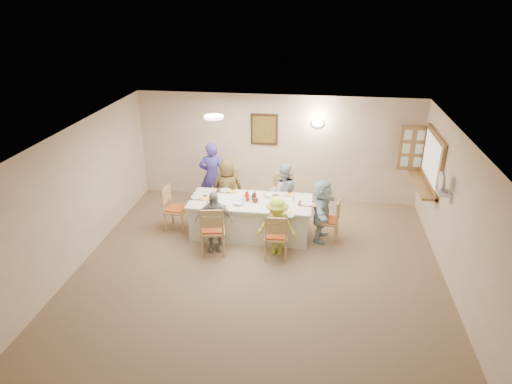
# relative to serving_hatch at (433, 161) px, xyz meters

# --- Properties ---
(ground) EXTENTS (7.00, 7.00, 0.00)m
(ground) POSITION_rel_serving_hatch_xyz_m (-3.21, -2.40, -1.50)
(ground) COLOR #8D7055
(room_walls) EXTENTS (7.00, 7.00, 7.00)m
(room_walls) POSITION_rel_serving_hatch_xyz_m (-3.21, -2.40, 0.01)
(room_walls) COLOR beige
(room_walls) RESTS_ON ground
(wall_picture) EXTENTS (0.62, 0.05, 0.72)m
(wall_picture) POSITION_rel_serving_hatch_xyz_m (-3.51, 1.06, 0.20)
(wall_picture) COLOR #3B2414
(wall_picture) RESTS_ON room_walls
(wall_sconce) EXTENTS (0.26, 0.09, 0.18)m
(wall_sconce) POSITION_rel_serving_hatch_xyz_m (-2.31, 1.04, 0.40)
(wall_sconce) COLOR white
(wall_sconce) RESTS_ON room_walls
(ceiling_light) EXTENTS (0.36, 0.36, 0.05)m
(ceiling_light) POSITION_rel_serving_hatch_xyz_m (-4.21, -0.90, 0.97)
(ceiling_light) COLOR white
(ceiling_light) RESTS_ON room_walls
(serving_hatch) EXTENTS (0.06, 1.50, 1.15)m
(serving_hatch) POSITION_rel_serving_hatch_xyz_m (0.00, 0.00, 0.00)
(serving_hatch) COLOR olive
(serving_hatch) RESTS_ON room_walls
(hatch_sill) EXTENTS (0.30, 1.50, 0.05)m
(hatch_sill) POSITION_rel_serving_hatch_xyz_m (-0.12, 0.00, -0.53)
(hatch_sill) COLOR olive
(hatch_sill) RESTS_ON room_walls
(shutter_door) EXTENTS (0.55, 0.04, 1.00)m
(shutter_door) POSITION_rel_serving_hatch_xyz_m (-0.26, 0.76, 0.00)
(shutter_door) COLOR olive
(shutter_door) RESTS_ON room_walls
(fan_shelf) EXTENTS (0.22, 0.36, 0.03)m
(fan_shelf) POSITION_rel_serving_hatch_xyz_m (-0.08, -1.35, -0.10)
(fan_shelf) COLOR white
(fan_shelf) RESTS_ON room_walls
(desk_fan) EXTENTS (0.30, 0.30, 0.28)m
(desk_fan) POSITION_rel_serving_hatch_xyz_m (-0.11, -1.35, 0.05)
(desk_fan) COLOR #A5A5A8
(desk_fan) RESTS_ON fan_shelf
(dining_table) EXTENTS (2.44, 1.03, 0.76)m
(dining_table) POSITION_rel_serving_hatch_xyz_m (-3.55, -0.79, -1.12)
(dining_table) COLOR silver
(dining_table) RESTS_ON ground
(chair_back_left) EXTENTS (0.56, 0.56, 1.03)m
(chair_back_left) POSITION_rel_serving_hatch_xyz_m (-4.15, 0.01, -0.99)
(chair_back_left) COLOR tan
(chair_back_left) RESTS_ON ground
(chair_back_right) EXTENTS (0.55, 0.55, 1.00)m
(chair_back_right) POSITION_rel_serving_hatch_xyz_m (-2.95, 0.01, -1.00)
(chair_back_right) COLOR tan
(chair_back_right) RESTS_ON ground
(chair_front_left) EXTENTS (0.57, 0.57, 1.01)m
(chair_front_left) POSITION_rel_serving_hatch_xyz_m (-4.15, -1.59, -0.99)
(chair_front_left) COLOR tan
(chair_front_left) RESTS_ON ground
(chair_front_right) EXTENTS (0.47, 0.47, 0.93)m
(chair_front_right) POSITION_rel_serving_hatch_xyz_m (-2.95, -1.59, -1.03)
(chair_front_right) COLOR tan
(chair_front_right) RESTS_ON ground
(chair_left_end) EXTENTS (0.50, 0.50, 0.95)m
(chair_left_end) POSITION_rel_serving_hatch_xyz_m (-5.10, -0.79, -1.02)
(chair_left_end) COLOR tan
(chair_left_end) RESTS_ON ground
(chair_right_end) EXTENTS (0.49, 0.49, 0.88)m
(chair_right_end) POSITION_rel_serving_hatch_xyz_m (-2.00, -0.79, -1.06)
(chair_right_end) COLOR tan
(chair_right_end) RESTS_ON ground
(diner_back_left) EXTENTS (0.81, 0.65, 1.36)m
(diner_back_left) POSITION_rel_serving_hatch_xyz_m (-4.15, -0.11, -0.82)
(diner_back_left) COLOR brown
(diner_back_left) RESTS_ON ground
(diner_back_right) EXTENTS (0.82, 0.73, 1.32)m
(diner_back_right) POSITION_rel_serving_hatch_xyz_m (-2.95, -0.11, -0.84)
(diner_back_right) COLOR #A6AFBC
(diner_back_right) RESTS_ON ground
(diner_front_left) EXTENTS (0.79, 0.48, 1.22)m
(diner_front_left) POSITION_rel_serving_hatch_xyz_m (-4.15, -1.47, -0.89)
(diner_front_left) COLOR #959595
(diner_front_left) RESTS_ON ground
(diner_front_right) EXTENTS (0.78, 0.49, 1.15)m
(diner_front_right) POSITION_rel_serving_hatch_xyz_m (-2.95, -1.47, -0.92)
(diner_front_right) COLOR #BDD237
(diner_front_right) RESTS_ON ground
(diner_right_end) EXTENTS (1.27, 0.66, 1.28)m
(diner_right_end) POSITION_rel_serving_hatch_xyz_m (-2.13, -0.79, -0.86)
(diner_right_end) COLOR #A8CED6
(diner_right_end) RESTS_ON ground
(caregiver) EXTENTS (0.68, 0.54, 1.56)m
(caregiver) POSITION_rel_serving_hatch_xyz_m (-4.60, 0.36, -0.72)
(caregiver) COLOR #40359D
(caregiver) RESTS_ON ground
(placemat_fl) EXTENTS (0.35, 0.26, 0.01)m
(placemat_fl) POSITION_rel_serving_hatch_xyz_m (-4.15, -1.21, -0.74)
(placemat_fl) COLOR #472B19
(placemat_fl) RESTS_ON dining_table
(plate_fl) EXTENTS (0.25, 0.25, 0.02)m
(plate_fl) POSITION_rel_serving_hatch_xyz_m (-4.15, -1.21, -0.73)
(plate_fl) COLOR white
(plate_fl) RESTS_ON dining_table
(napkin_fl) EXTENTS (0.13, 0.13, 0.01)m
(napkin_fl) POSITION_rel_serving_hatch_xyz_m (-3.97, -1.26, -0.73)
(napkin_fl) COLOR yellow
(napkin_fl) RESTS_ON dining_table
(placemat_fr) EXTENTS (0.33, 0.24, 0.01)m
(placemat_fr) POSITION_rel_serving_hatch_xyz_m (-2.95, -1.21, -0.74)
(placemat_fr) COLOR #472B19
(placemat_fr) RESTS_ON dining_table
(plate_fr) EXTENTS (0.25, 0.25, 0.02)m
(plate_fr) POSITION_rel_serving_hatch_xyz_m (-2.95, -1.21, -0.73)
(plate_fr) COLOR white
(plate_fr) RESTS_ON dining_table
(napkin_fr) EXTENTS (0.14, 0.14, 0.01)m
(napkin_fr) POSITION_rel_serving_hatch_xyz_m (-2.77, -1.26, -0.73)
(napkin_fr) COLOR yellow
(napkin_fr) RESTS_ON dining_table
(placemat_bl) EXTENTS (0.37, 0.27, 0.01)m
(placemat_bl) POSITION_rel_serving_hatch_xyz_m (-4.15, -0.37, -0.74)
(placemat_bl) COLOR #472B19
(placemat_bl) RESTS_ON dining_table
(plate_bl) EXTENTS (0.23, 0.23, 0.01)m
(plate_bl) POSITION_rel_serving_hatch_xyz_m (-4.15, -0.37, -0.73)
(plate_bl) COLOR white
(plate_bl) RESTS_ON dining_table
(napkin_bl) EXTENTS (0.14, 0.14, 0.01)m
(napkin_bl) POSITION_rel_serving_hatch_xyz_m (-3.97, -0.42, -0.73)
(napkin_bl) COLOR yellow
(napkin_bl) RESTS_ON dining_table
(placemat_br) EXTENTS (0.34, 0.25, 0.01)m
(placemat_br) POSITION_rel_serving_hatch_xyz_m (-2.95, -0.37, -0.74)
(placemat_br) COLOR #472B19
(placemat_br) RESTS_ON dining_table
(plate_br) EXTENTS (0.25, 0.25, 0.02)m
(plate_br) POSITION_rel_serving_hatch_xyz_m (-2.95, -0.37, -0.73)
(plate_br) COLOR white
(plate_br) RESTS_ON dining_table
(napkin_br) EXTENTS (0.15, 0.15, 0.01)m
(napkin_br) POSITION_rel_serving_hatch_xyz_m (-2.77, -0.42, -0.73)
(napkin_br) COLOR yellow
(napkin_br) RESTS_ON dining_table
(placemat_le) EXTENTS (0.37, 0.28, 0.01)m
(placemat_le) POSITION_rel_serving_hatch_xyz_m (-4.65, -0.79, -0.74)
(placemat_le) COLOR #472B19
(placemat_le) RESTS_ON dining_table
(plate_le) EXTENTS (0.24, 0.24, 0.02)m
(plate_le) POSITION_rel_serving_hatch_xyz_m (-4.65, -0.79, -0.73)
(plate_le) COLOR white
(plate_le) RESTS_ON dining_table
(napkin_le) EXTENTS (0.15, 0.15, 0.01)m
(napkin_le) POSITION_rel_serving_hatch_xyz_m (-4.47, -0.84, -0.73)
(napkin_le) COLOR yellow
(napkin_le) RESTS_ON dining_table
(placemat_re) EXTENTS (0.34, 0.25, 0.01)m
(placemat_re) POSITION_rel_serving_hatch_xyz_m (-2.43, -0.79, -0.74)
(placemat_re) COLOR #472B19
(placemat_re) RESTS_ON dining_table
(plate_re) EXTENTS (0.24, 0.24, 0.01)m
(plate_re) POSITION_rel_serving_hatch_xyz_m (-2.43, -0.79, -0.73)
(plate_re) COLOR white
(plate_re) RESTS_ON dining_table
(napkin_re) EXTENTS (0.14, 0.14, 0.01)m
(napkin_re) POSITION_rel_serving_hatch_xyz_m (-2.25, -0.84, -0.73)
(napkin_re) COLOR yellow
(napkin_re) RESTS_ON dining_table
(teacup_a) EXTENTS (0.15, 0.15, 0.08)m
(teacup_a) POSITION_rel_serving_hatch_xyz_m (-4.34, -1.09, -0.70)
(teacup_a) COLOR white
(teacup_a) RESTS_ON dining_table
(teacup_b) EXTENTS (0.15, 0.15, 0.08)m
(teacup_b) POSITION_rel_serving_hatch_xyz_m (-3.12, -0.24, -0.70)
(teacup_b) COLOR white
(teacup_b) RESTS_ON dining_table
(bowl_a) EXTENTS (0.28, 0.28, 0.05)m
(bowl_a) POSITION_rel_serving_hatch_xyz_m (-3.77, -1.00, -0.72)
(bowl_a) COLOR white
(bowl_a) RESTS_ON dining_table
(bowl_b) EXTENTS (0.25, 0.25, 0.07)m
(bowl_b) POSITION_rel_serving_hatch_xyz_m (-3.22, -0.53, -0.71)
(bowl_b) COLOR white
(bowl_b) RESTS_ON dining_table
(condiment_ketchup) EXTENTS (0.12, 0.12, 0.24)m
(condiment_ketchup) POSITION_rel_serving_hatch_xyz_m (-3.62, -0.80, -0.62)
(condiment_ketchup) COLOR #B71E0F
(condiment_ketchup) RESTS_ON dining_table
(condiment_brown) EXTENTS (0.10, 0.10, 0.19)m
(condiment_brown) POSITION_rel_serving_hatch_xyz_m (-3.48, -0.72, -0.65)
(condiment_brown) COLOR #522415
(condiment_brown) RESTS_ON dining_table
(condiment_malt) EXTENTS (0.18, 0.18, 0.15)m
(condiment_malt) POSITION_rel_serving_hatch_xyz_m (-3.45, -0.84, -0.66)
(condiment_malt) COLOR #522415
(condiment_malt) RESTS_ON dining_table
(drinking_glass) EXTENTS (0.06, 0.06, 0.09)m
(drinking_glass) POSITION_rel_serving_hatch_xyz_m (-3.70, -0.74, -0.68)
(drinking_glass) COLOR silver
(drinking_glass) RESTS_ON dining_table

